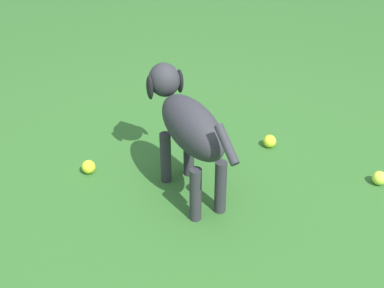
{
  "coord_description": "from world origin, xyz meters",
  "views": [
    {
      "loc": [
        1.33,
        1.14,
        1.51
      ],
      "look_at": [
        -0.14,
        -0.13,
        0.27
      ],
      "focal_mm": 50.79,
      "sensor_mm": 36.0,
      "label": 1
    }
  ],
  "objects_px": {
    "tennis_ball_0": "(88,167)",
    "tennis_ball_4": "(270,141)",
    "tennis_ball_2": "(379,178)",
    "dog": "(187,123)"
  },
  "relations": [
    {
      "from": "tennis_ball_0",
      "to": "tennis_ball_2",
      "type": "height_order",
      "value": "same"
    },
    {
      "from": "tennis_ball_0",
      "to": "tennis_ball_4",
      "type": "xyz_separation_m",
      "value": [
        -0.76,
        0.52,
        0.0
      ]
    },
    {
      "from": "tennis_ball_2",
      "to": "tennis_ball_0",
      "type": "bearing_deg",
      "value": -52.85
    },
    {
      "from": "dog",
      "to": "tennis_ball_0",
      "type": "distance_m",
      "value": 0.58
    },
    {
      "from": "tennis_ball_0",
      "to": "tennis_ball_4",
      "type": "bearing_deg",
      "value": 145.35
    },
    {
      "from": "tennis_ball_0",
      "to": "tennis_ball_2",
      "type": "distance_m",
      "value": 1.36
    },
    {
      "from": "tennis_ball_0",
      "to": "tennis_ball_4",
      "type": "height_order",
      "value": "same"
    },
    {
      "from": "dog",
      "to": "tennis_ball_2",
      "type": "distance_m",
      "value": 0.94
    },
    {
      "from": "dog",
      "to": "tennis_ball_0",
      "type": "bearing_deg",
      "value": 48.34
    },
    {
      "from": "tennis_ball_0",
      "to": "tennis_ball_2",
      "type": "xyz_separation_m",
      "value": [
        -0.82,
        1.08,
        0.0
      ]
    }
  ]
}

